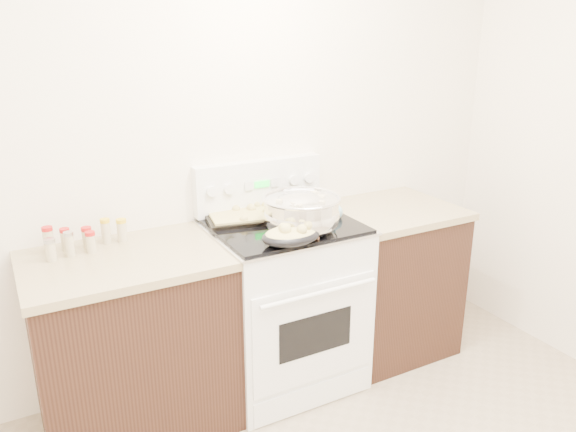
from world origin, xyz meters
TOP-DOWN VIEW (x-y plane):
  - room_shell at (0.00, 0.00)m, footprint 4.10×3.60m
  - counter_left at (-0.48, 1.43)m, footprint 0.93×0.67m
  - counter_right at (1.08, 1.43)m, footprint 0.73×0.67m
  - kitchen_range at (0.35, 1.42)m, footprint 0.78×0.73m
  - mixing_bowl at (0.38, 1.29)m, footprint 0.40×0.40m
  - roasting_pan at (0.24, 1.14)m, footprint 0.30×0.21m
  - baking_sheet at (0.23, 1.59)m, footprint 0.49×0.39m
  - wooden_spoon at (0.28, 1.19)m, footprint 0.16×0.26m
  - blue_ladle at (0.65, 1.38)m, footprint 0.19×0.24m
  - spice_jars at (-0.64, 1.60)m, footprint 0.39×0.15m

SIDE VIEW (x-z plane):
  - counter_left at x=-0.48m, z-range 0.00..0.92m
  - counter_right at x=1.08m, z-range 0.00..0.92m
  - kitchen_range at x=0.35m, z-range -0.12..1.10m
  - wooden_spoon at x=0.28m, z-range 0.93..0.98m
  - baking_sheet at x=0.23m, z-range 0.93..0.99m
  - blue_ladle at x=0.65m, z-range 0.93..1.03m
  - spice_jars at x=-0.64m, z-range 0.91..1.04m
  - roasting_pan at x=0.24m, z-range 0.93..1.05m
  - mixing_bowl at x=0.38m, z-range 0.92..1.15m
  - room_shell at x=0.00m, z-range 0.33..3.08m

